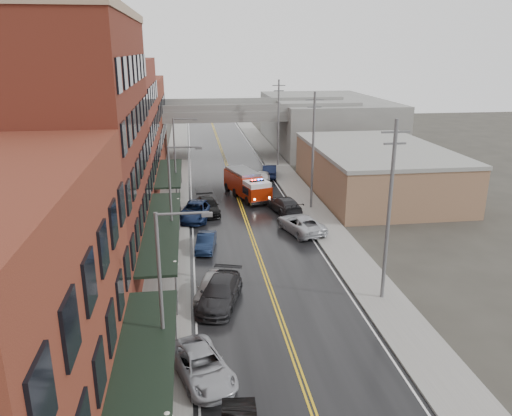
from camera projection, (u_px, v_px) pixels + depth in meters
road at (249, 228)px, 46.68m from camera, size 11.00×160.00×0.02m
sidewalk_left at (170, 230)px, 45.73m from camera, size 3.00×160.00×0.15m
sidewalk_right at (324, 223)px, 47.58m from camera, size 3.00×160.00×0.15m
curb_left at (188, 230)px, 45.94m from camera, size 0.30×160.00×0.15m
curb_right at (308, 224)px, 47.38m from camera, size 0.30×160.00×0.15m
brick_building_b at (75, 151)px, 35.64m from camera, size 9.00×20.00×18.00m
brick_building_c at (111, 133)px, 52.62m from camera, size 9.00×15.00×15.00m
brick_building_far at (130, 124)px, 69.59m from camera, size 9.00×20.00×12.00m
tan_building at (376, 171)px, 57.38m from camera, size 14.00×22.00×5.00m
right_far_block at (325, 122)px, 85.49m from camera, size 18.00×30.00×8.00m
awning_0 at (142, 384)px, 20.28m from camera, size 2.60×16.00×3.09m
awning_1 at (162, 226)px, 38.21m from camera, size 2.60×18.00×3.09m
awning_2 at (169, 173)px, 54.73m from camera, size 2.60×13.00×3.09m
globe_lamp_1 at (175, 272)px, 31.95m from camera, size 0.44×0.44×3.12m
globe_lamp_2 at (178, 207)px, 45.16m from camera, size 0.44×0.44×3.12m
street_lamp_0 at (166, 289)px, 23.51m from camera, size 2.64×0.22×9.00m
street_lamp_1 at (174, 195)px, 38.61m from camera, size 2.64×0.22×9.00m
street_lamp_2 at (177, 154)px, 53.71m from camera, size 2.64×0.22×9.00m
utility_pole_0 at (389, 209)px, 31.51m from camera, size 1.80×0.24×12.00m
utility_pole_1 at (313, 149)px, 50.39m from camera, size 1.80×0.24×12.00m
utility_pole_2 at (278, 122)px, 69.26m from camera, size 1.80×0.24×12.00m
overpass at (223, 118)px, 75.06m from camera, size 40.00×10.00×7.50m
fire_truck at (247, 184)px, 55.67m from camera, size 4.90×8.33×2.90m
parked_car_left_2 at (202, 366)px, 25.17m from camera, size 3.89×5.66×1.44m
parked_car_left_3 at (220, 293)px, 32.48m from camera, size 3.82×6.07×1.64m
parked_car_left_4 at (211, 287)px, 33.48m from camera, size 2.82×4.66×1.48m
parked_car_left_5 at (206, 242)px, 41.41m from camera, size 2.01×4.24×1.34m
parked_car_left_6 at (196, 211)px, 48.84m from camera, size 4.21×6.50×1.66m
parked_car_left_7 at (208, 206)px, 50.53m from camera, size 2.60×5.37×1.51m
parked_car_right_0 at (301, 224)px, 45.31m from camera, size 4.23×6.33×1.61m
parked_car_right_1 at (284, 204)px, 50.93m from camera, size 3.32×5.87×1.61m
parked_car_right_2 at (263, 177)px, 61.97m from camera, size 2.75×4.92×1.58m
parked_car_right_3 at (270, 171)px, 64.74m from camera, size 2.59×5.25×1.66m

